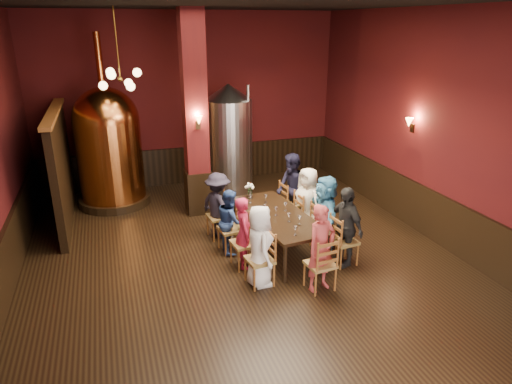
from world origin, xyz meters
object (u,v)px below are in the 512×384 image
object	(u,v)px
steel_vessel	(229,140)
person_2	(230,221)
person_1	(244,233)
copper_kettle	(109,146)
rose_vase	(250,188)
dining_table	(278,217)
person_0	(260,246)

from	to	relation	value
steel_vessel	person_2	bearing A→B (deg)	-105.06
person_1	copper_kettle	distance (m)	4.57
rose_vase	person_2	bearing A→B (deg)	-130.39
dining_table	copper_kettle	distance (m)	4.66
copper_kettle	rose_vase	xyz separation A→B (m)	(2.68, -2.56, -0.50)
dining_table	person_2	size ratio (longest dim) A/B	1.99
person_2	rose_vase	bearing A→B (deg)	-33.48
copper_kettle	person_0	bearing A→B (deg)	-64.61
person_2	copper_kettle	size ratio (longest dim) A/B	0.31
person_2	dining_table	bearing A→B (deg)	-98.07
copper_kettle	person_1	bearing A→B (deg)	-61.81
steel_vessel	rose_vase	distance (m)	2.43
person_0	rose_vase	distance (m)	2.14
person_0	person_2	bearing A→B (deg)	7.91
person_2	rose_vase	distance (m)	1.03
copper_kettle	dining_table	bearing A→B (deg)	-50.37
person_0	rose_vase	xyz separation A→B (m)	(0.49, 2.07, 0.26)
person_1	copper_kettle	bearing A→B (deg)	39.25
dining_table	copper_kettle	xyz separation A→B (m)	(-2.93, 3.54, 0.77)
steel_vessel	rose_vase	bearing A→B (deg)	-94.98
dining_table	steel_vessel	xyz separation A→B (m)	(-0.04, 3.36, 0.72)
person_0	copper_kettle	bearing A→B (deg)	27.06
dining_table	person_0	xyz separation A→B (m)	(-0.74, -1.09, 0.02)
person_2	copper_kettle	xyz separation A→B (m)	(-2.05, 3.31, 0.83)
person_1	steel_vessel	world-z (taller)	steel_vessel
person_2	copper_kettle	bearing A→B (deg)	38.73
person_0	person_1	xyz separation A→B (m)	(-0.07, 0.67, -0.04)
person_1	copper_kettle	xyz separation A→B (m)	(-2.12, 3.96, 0.79)
person_2	steel_vessel	world-z (taller)	steel_vessel
person_0	steel_vessel	world-z (taller)	steel_vessel
dining_table	rose_vase	bearing A→B (deg)	98.01
rose_vase	person_0	bearing A→B (deg)	-103.28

